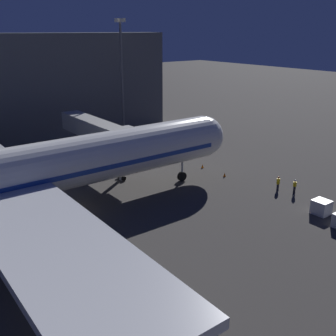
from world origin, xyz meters
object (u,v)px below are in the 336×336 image
(jet_bridge, at_px, (102,132))
(traffic_cone_nose_starboard, at_px, (203,166))
(apron_floodlight_mast, at_px, (122,70))
(traffic_cone_nose_port, at_px, (225,175))
(ground_crew_by_belt_loader, at_px, (278,183))
(baggage_container_near_belt, at_px, (321,207))
(ground_crew_near_nose_gear, at_px, (295,186))

(jet_bridge, distance_m, traffic_cone_nose_starboard, 14.70)
(apron_floodlight_mast, bearing_deg, traffic_cone_nose_port, 177.54)
(jet_bridge, height_order, apron_floodlight_mast, apron_floodlight_mast)
(apron_floodlight_mast, relative_size, traffic_cone_nose_port, 36.81)
(apron_floodlight_mast, xyz_separation_m, traffic_cone_nose_port, (-27.70, 1.19, -11.32))
(traffic_cone_nose_starboard, bearing_deg, ground_crew_by_belt_loader, -171.16)
(baggage_container_near_belt, xyz_separation_m, ground_crew_by_belt_loader, (7.04, -1.75, 0.19))
(ground_crew_near_nose_gear, height_order, ground_crew_by_belt_loader, ground_crew_near_nose_gear)
(ground_crew_near_nose_gear, height_order, traffic_cone_nose_starboard, ground_crew_near_nose_gear)
(baggage_container_near_belt, bearing_deg, jet_bridge, 23.70)
(apron_floodlight_mast, relative_size, ground_crew_near_nose_gear, 11.37)
(baggage_container_near_belt, height_order, traffic_cone_nose_starboard, baggage_container_near_belt)
(apron_floodlight_mast, distance_m, traffic_cone_nose_port, 29.95)
(ground_crew_near_nose_gear, distance_m, ground_crew_by_belt_loader, 2.02)
(baggage_container_near_belt, distance_m, ground_crew_near_nose_gear, 5.65)
(traffic_cone_nose_port, height_order, traffic_cone_nose_starboard, same)
(apron_floodlight_mast, distance_m, ground_crew_by_belt_loader, 36.55)
(ground_crew_by_belt_loader, bearing_deg, traffic_cone_nose_port, 14.02)
(jet_bridge, distance_m, ground_crew_near_nose_gear, 25.75)
(apron_floodlight_mast, xyz_separation_m, ground_crew_by_belt_loader, (-34.96, -0.63, -10.64))
(apron_floodlight_mast, bearing_deg, baggage_container_near_belt, 178.47)
(ground_crew_near_nose_gear, xyz_separation_m, traffic_cone_nose_port, (9.19, 2.43, -0.71))
(apron_floodlight_mast, height_order, traffic_cone_nose_port, apron_floodlight_mast)
(traffic_cone_nose_port, distance_m, traffic_cone_nose_starboard, 4.40)
(jet_bridge, bearing_deg, ground_crew_near_nose_gear, -146.71)
(jet_bridge, bearing_deg, traffic_cone_nose_port, -136.30)
(jet_bridge, relative_size, traffic_cone_nose_starboard, 32.29)
(jet_bridge, distance_m, ground_crew_by_belt_loader, 23.84)
(traffic_cone_nose_port, bearing_deg, ground_crew_near_nose_gear, -165.16)
(jet_bridge, bearing_deg, apron_floodlight_mast, -38.98)
(apron_floodlight_mast, bearing_deg, ground_crew_by_belt_loader, -178.97)
(baggage_container_near_belt, height_order, ground_crew_by_belt_loader, ground_crew_by_belt_loader)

